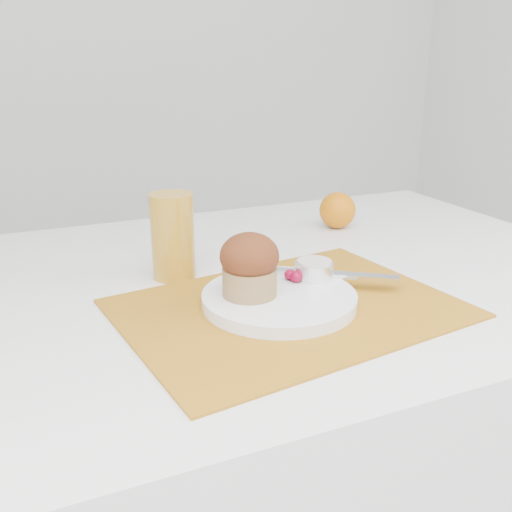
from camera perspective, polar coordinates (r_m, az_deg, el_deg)
name	(u,v)px	position (r m, az deg, el deg)	size (l,w,h in m)	color
table	(261,464)	(1.11, 0.52, -20.08)	(1.20, 0.80, 0.75)	white
placemat	(289,308)	(0.79, 3.30, -5.23)	(0.45, 0.33, 0.00)	#AB6D17
plate	(279,299)	(0.79, 2.33, -4.30)	(0.22, 0.22, 0.02)	white
ramekin	(314,270)	(0.84, 5.83, -1.42)	(0.06, 0.06, 0.02)	white
cream	(314,262)	(0.84, 5.86, -0.64)	(0.05, 0.05, 0.01)	silver
raspberry_near	(290,275)	(0.83, 3.43, -1.88)	(0.02, 0.02, 0.02)	#61021B
raspberry_far	(296,277)	(0.83, 4.05, -2.07)	(0.02, 0.02, 0.02)	#63021A
butter_knife	(323,274)	(0.86, 6.67, -1.75)	(0.22, 0.02, 0.01)	silver
orange	(337,210)	(1.17, 8.15, 4.55)	(0.07, 0.07, 0.07)	orange
juice_glass	(173,236)	(0.89, -8.33, 1.98)	(0.07, 0.07, 0.13)	#C28C24
muffin	(249,265)	(0.77, -0.66, -0.89)	(0.08, 0.08, 0.09)	#A27E4E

